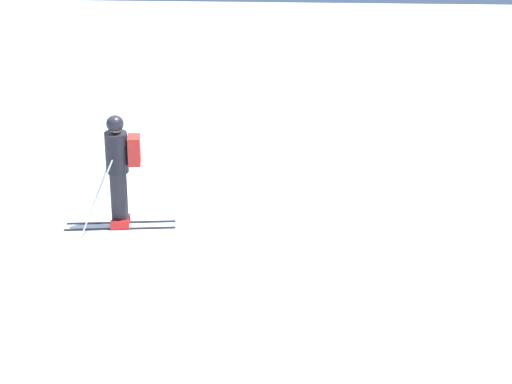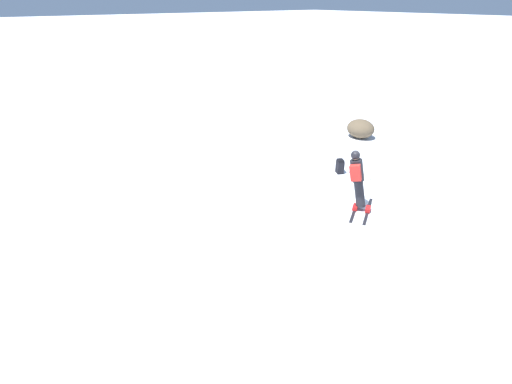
{
  "view_description": "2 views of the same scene",
  "coord_description": "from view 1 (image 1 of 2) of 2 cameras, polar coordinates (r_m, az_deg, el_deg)",
  "views": [
    {
      "loc": [
        10.55,
        7.45,
        3.64
      ],
      "look_at": [
        -0.16,
        2.23,
        0.73
      ],
      "focal_mm": 60.0,
      "sensor_mm": 36.0,
      "label": 1
    },
    {
      "loc": [
        -6.06,
        8.62,
        5.53
      ],
      "look_at": [
        0.05,
        3.86,
        1.74
      ],
      "focal_mm": 28.0,
      "sensor_mm": 36.0,
      "label": 2
    }
  ],
  "objects": [
    {
      "name": "ground_plane",
      "position": [
        13.42,
        -8.88,
        -2.2
      ],
      "size": [
        300.0,
        300.0,
        0.0
      ],
      "primitive_type": "plane",
      "color": "white"
    },
    {
      "name": "skier",
      "position": [
        12.94,
        -9.11,
        1.75
      ],
      "size": [
        1.47,
        1.68,
        1.81
      ],
      "rotation": [
        0.0,
        0.0,
        0.54
      ],
      "color": "black",
      "rests_on": "ground"
    }
  ]
}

